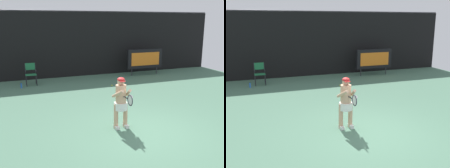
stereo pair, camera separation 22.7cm
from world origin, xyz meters
The scene contains 8 objects.
ground centered at (0.00, -0.19, -0.01)m, with size 18.00×22.00×0.03m.
backdrop_screen centered at (0.00, 8.50, 1.81)m, with size 18.00×0.12×3.66m.
scoreboard centered at (3.96, 7.40, 0.95)m, with size 2.20×0.21×1.50m.
umpire_chair centered at (-2.49, 7.16, 0.62)m, with size 0.52×0.44×1.08m.
water_bottle centered at (-3.00, 6.67, 0.12)m, with size 0.07×0.07×0.27m.
tennis_player centered at (-0.49, 0.61, 0.84)m, with size 0.53×0.61×1.53m.
tennis_racket centered at (-0.46, 0.08, 1.00)m, with size 0.03×0.60×0.31m.
tennis_ball_loose centered at (1.15, 5.49, 0.03)m, with size 0.07×0.07×0.07m.
Camera 1 is at (-3.41, -6.12, 3.10)m, focal length 42.18 mm.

